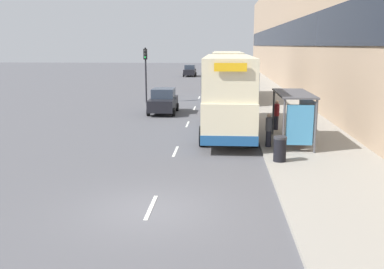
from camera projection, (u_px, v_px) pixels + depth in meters
name	position (u px, v px, depth m)	size (l,w,h in m)	color
ground_plane	(150.00, 210.00, 12.86)	(220.00, 220.00, 0.00)	#515156
pavement	(259.00, 87.00, 50.01)	(5.00, 93.00, 0.14)	gray
terrace_facade	(296.00, 29.00, 48.38)	(3.10, 93.00, 13.43)	#9E846B
lane_mark_0	(151.00, 207.00, 13.08)	(0.12, 2.00, 0.01)	silver
lane_mark_1	(176.00, 151.00, 19.97)	(0.12, 2.00, 0.01)	silver
lane_mark_2	(187.00, 124.00, 26.86)	(0.12, 2.00, 0.01)	silver
lane_mark_3	(195.00, 108.00, 33.75)	(0.12, 2.00, 0.01)	silver
lane_mark_4	(199.00, 97.00, 40.65)	(0.12, 2.00, 0.01)	silver
lane_mark_5	(203.00, 90.00, 47.54)	(0.12, 2.00, 0.01)	silver
lane_mark_6	(205.00, 84.00, 54.43)	(0.12, 2.00, 0.01)	silver
lane_mark_7	(207.00, 80.00, 61.32)	(0.12, 2.00, 0.01)	silver
bus_shelter	(298.00, 109.00, 20.46)	(1.60, 4.20, 2.48)	#4C4C51
double_decker_bus_near	(228.00, 93.00, 23.63)	(2.85, 10.45, 4.30)	beige
double_decker_bus_ahead	(227.00, 75.00, 38.07)	(2.85, 10.75, 4.30)	beige
car_0	(227.00, 75.00, 60.38)	(2.00, 3.90, 1.66)	#4C5156
car_1	(163.00, 101.00, 31.04)	(1.98, 3.94, 1.80)	black
car_2	(221.00, 67.00, 79.66)	(1.96, 4.41, 1.66)	#B7B799
car_3	(190.00, 71.00, 68.47)	(1.99, 4.20, 1.81)	black
pedestrian_at_shelter	(276.00, 115.00, 24.27)	(0.33, 0.33, 1.68)	#23232D
pedestrian_1	(269.00, 130.00, 20.17)	(0.32, 0.32, 1.61)	#23232D
litter_bin	(280.00, 149.00, 17.66)	(0.55, 0.55, 1.05)	black
traffic_light_far_kerb	(146.00, 66.00, 36.51)	(0.30, 0.32, 4.69)	black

